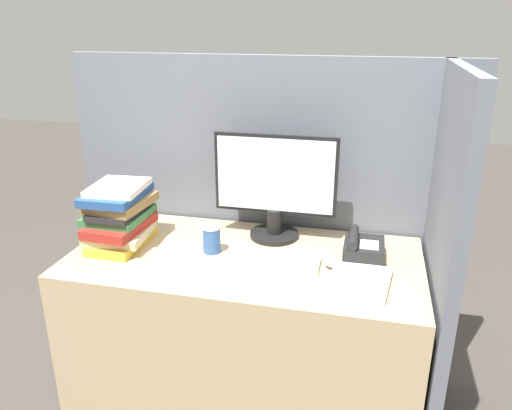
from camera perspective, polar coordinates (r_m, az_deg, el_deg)
cubicle_panel_rear at (r=2.33m, az=0.99°, el=-2.00°), size 1.79×0.04×1.51m
cubicle_panel_right at (r=1.99m, az=19.90°, el=-7.50°), size 0.04×0.74×1.51m
desk at (r=2.19m, az=-1.25°, el=-14.80°), size 1.39×0.68×0.76m
monitor at (r=2.09m, az=2.18°, el=1.85°), size 0.52×0.21×0.45m
keyboard at (r=1.94m, az=1.79°, el=-6.38°), size 0.37×0.13×0.02m
mouse at (r=1.92m, az=8.85°, el=-6.68°), size 0.07×0.05×0.03m
coffee_cup at (r=2.01m, az=-5.09°, el=-3.89°), size 0.07×0.07×0.11m
book_stack at (r=2.12m, az=-15.32°, el=-1.17°), size 0.25×0.32×0.26m
desk_telephone at (r=2.00m, az=12.09°, el=-4.96°), size 0.15×0.18×0.11m
paper_pile at (r=1.83m, az=11.73°, el=-8.47°), size 0.24×0.26×0.02m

